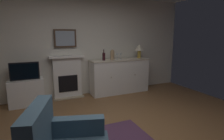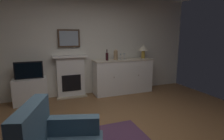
# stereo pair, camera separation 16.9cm
# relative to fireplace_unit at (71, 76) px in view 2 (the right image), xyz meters

# --- Properties ---
(wall_rear) EXTENTS (6.27, 0.06, 2.63)m
(wall_rear) POSITION_rel_fireplace_unit_xyz_m (0.40, 0.13, 0.77)
(wall_rear) COLOR silver
(wall_rear) RESTS_ON ground_plane
(fireplace_unit) EXTENTS (0.87, 0.30, 1.10)m
(fireplace_unit) POSITION_rel_fireplace_unit_xyz_m (0.00, 0.00, 0.00)
(fireplace_unit) COLOR white
(fireplace_unit) RESTS_ON ground_plane
(framed_picture) EXTENTS (0.55, 0.04, 0.45)m
(framed_picture) POSITION_rel_fireplace_unit_xyz_m (-0.00, 0.05, 0.98)
(framed_picture) COLOR #473323
(sideboard_cabinet) EXTENTS (1.67, 0.49, 0.95)m
(sideboard_cabinet) POSITION_rel_fireplace_unit_xyz_m (1.42, -0.18, -0.07)
(sideboard_cabinet) COLOR white
(sideboard_cabinet) RESTS_ON ground_plane
(table_lamp) EXTENTS (0.26, 0.26, 0.40)m
(table_lamp) POSITION_rel_fireplace_unit_xyz_m (2.05, -0.18, 0.68)
(table_lamp) COLOR #B79338
(table_lamp) RESTS_ON sideboard_cabinet
(wine_bottle) EXTENTS (0.08, 0.08, 0.29)m
(wine_bottle) POSITION_rel_fireplace_unit_xyz_m (0.93, -0.23, 0.51)
(wine_bottle) COLOR #331419
(wine_bottle) RESTS_ON sideboard_cabinet
(wine_glass_left) EXTENTS (0.07, 0.07, 0.16)m
(wine_glass_left) POSITION_rel_fireplace_unit_xyz_m (1.34, -0.19, 0.53)
(wine_glass_left) COLOR silver
(wine_glass_left) RESTS_ON sideboard_cabinet
(wine_glass_center) EXTENTS (0.07, 0.07, 0.16)m
(wine_glass_center) POSITION_rel_fireplace_unit_xyz_m (1.45, -0.19, 0.53)
(wine_glass_center) COLOR silver
(wine_glass_center) RESTS_ON sideboard_cabinet
(vase_decorative) EXTENTS (0.11, 0.11, 0.28)m
(vase_decorative) POSITION_rel_fireplace_unit_xyz_m (1.18, -0.23, 0.54)
(vase_decorative) COLOR #9E7F5B
(vase_decorative) RESTS_ON sideboard_cabinet
(tv_cabinet) EXTENTS (0.75, 0.42, 0.61)m
(tv_cabinet) POSITION_rel_fireplace_unit_xyz_m (-0.97, -0.16, -0.24)
(tv_cabinet) COLOR white
(tv_cabinet) RESTS_ON ground_plane
(tv_set) EXTENTS (0.62, 0.07, 0.40)m
(tv_set) POSITION_rel_fireplace_unit_xyz_m (-0.98, -0.19, 0.26)
(tv_set) COLOR black
(tv_set) RESTS_ON tv_cabinet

